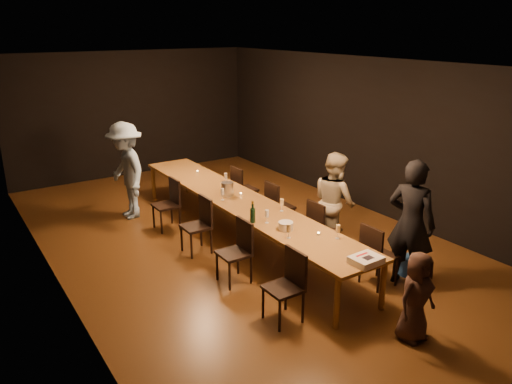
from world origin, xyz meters
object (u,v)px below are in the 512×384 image
chair_left_3 (166,205)px  champagne_bottle (253,212)px  table (240,202)px  chair_left_1 (234,253)px  woman_tan (334,201)px  chair_right_2 (280,206)px  man_blue (126,171)px  chair_right_3 (245,189)px  chair_left_0 (283,288)px  ice_bucket (227,189)px  chair_left_2 (196,226)px  plate_stack (286,226)px  woman_birthday (411,224)px  chair_right_0 (379,255)px  chair_right_1 (324,228)px  birthday_cake (366,260)px  child (416,297)px

chair_left_3 → champagne_bottle: size_ratio=2.76×
table → chair_left_1: (-0.85, -1.20, -0.24)m
table → woman_tan: size_ratio=3.64×
chair_right_2 → man_blue: size_ratio=0.50×
chair_right_3 → man_blue: 2.32m
man_blue → champagne_bottle: (0.84, -3.12, -0.02)m
table → woman_tan: woman_tan is taller
chair_left_0 → table: bearing=-19.5°
chair_left_1 → ice_bucket: bearing=-27.4°
table → man_blue: (-1.21, 2.16, 0.23)m
chair_left_2 → woman_tan: woman_tan is taller
plate_stack → chair_left_2: bearing=116.0°
woman_birthday → man_blue: size_ratio=1.00×
chair_left_2 → champagne_bottle: champagne_bottle is taller
champagne_bottle → plate_stack: bearing=-64.5°
chair_right_0 → woman_tan: woman_tan is taller
woman_birthday → woman_tan: (-0.05, 1.52, -0.11)m
woman_tan → ice_bucket: woman_tan is taller
table → chair_right_1: bearing=-54.7°
chair_right_0 → plate_stack: size_ratio=4.30×
chair_left_0 → chair_left_2: 2.40m
chair_left_0 → birthday_cake: bearing=-117.5°
woman_tan → champagne_bottle: size_ratio=4.88×
chair_right_0 → champagne_bottle: bearing=-139.6°
chair_left_3 → man_blue: 1.12m
chair_left_1 → chair_left_3: bearing=0.0°
chair_left_1 → champagne_bottle: (0.48, 0.23, 0.45)m
chair_right_3 → chair_left_3: (-1.70, 0.00, 0.00)m
chair_left_2 → chair_left_1: bearing=-180.0°
chair_right_3 → woman_birthday: woman_birthday is taller
table → chair_right_0: (0.85, -2.40, -0.24)m
chair_right_0 → woman_birthday: 0.62m
table → chair_left_3: size_ratio=6.45×
chair_right_1 → chair_left_0: same height
man_blue → ice_bucket: bearing=32.1°
chair_left_0 → chair_left_1: (0.00, 1.20, 0.00)m
woman_birthday → ice_bucket: bearing=3.8°
chair_left_1 → birthday_cake: size_ratio=2.38×
chair_left_2 → child: 3.72m
chair_right_2 → woman_birthday: woman_birthday is taller
chair_right_2 → champagne_bottle: size_ratio=2.76×
chair_right_0 → chair_left_2: bearing=-144.7°
chair_right_0 → chair_right_3: same height
man_blue → table: bearing=29.4°
table → woman_birthday: bearing=-65.3°
chair_right_0 → champagne_bottle: 1.94m
champagne_bottle → chair_right_1: bearing=-10.8°
woman_birthday → chair_left_0: bearing=64.6°
man_blue → child: (1.44, -5.71, -0.38)m
chair_left_2 → man_blue: size_ratio=0.50×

